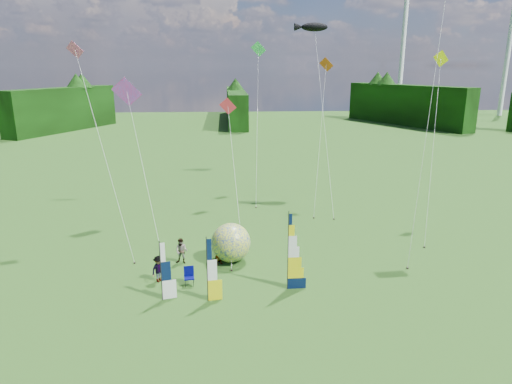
{
  "coord_description": "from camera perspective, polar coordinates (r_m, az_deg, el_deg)",
  "views": [
    {
      "loc": [
        -2.81,
        -22.2,
        12.8
      ],
      "look_at": [
        -1.0,
        4.0,
        5.5
      ],
      "focal_mm": 32.0,
      "sensor_mm": 36.0,
      "label": 1
    }
  ],
  "objects": [
    {
      "name": "camp_chair",
      "position": [
        28.14,
        -8.36,
        -10.41
      ],
      "size": [
        0.72,
        0.72,
        1.13
      ],
      "primitive_type": null,
      "rotation": [
        0.0,
        0.0,
        0.11
      ],
      "color": "#000240",
      "rests_on": "ground"
    },
    {
      "name": "small_kite_pink",
      "position": [
        33.38,
        -18.58,
        5.57
      ],
      "size": [
        8.01,
        9.64,
        14.97
      ],
      "primitive_type": null,
      "rotation": [
        0.0,
        0.0,
        -0.18
      ],
      "color": "#F05583",
      "rests_on": "ground"
    },
    {
      "name": "kite_parafoil",
      "position": [
        32.97,
        20.82,
        9.45
      ],
      "size": [
        8.96,
        11.41,
        19.75
      ],
      "primitive_type": null,
      "rotation": [
        0.0,
        0.0,
        -0.12
      ],
      "color": "red",
      "rests_on": "ground"
    },
    {
      "name": "side_banner_left",
      "position": [
        25.7,
        -6.12,
        -9.75
      ],
      "size": [
        1.04,
        0.25,
        3.73
      ],
      "primitive_type": null,
      "rotation": [
        0.0,
        0.0,
        0.14
      ],
      "color": "yellow",
      "rests_on": "ground"
    },
    {
      "name": "side_banner_far",
      "position": [
        26.29,
        -11.79,
        -9.75
      ],
      "size": [
        1.01,
        0.34,
        3.44
      ],
      "primitive_type": null,
      "rotation": [
        0.0,
        0.0,
        0.24
      ],
      "color": "white",
      "rests_on": "ground"
    },
    {
      "name": "small_kite_green",
      "position": [
        45.61,
        0.16,
        9.36
      ],
      "size": [
        3.71,
        12.22,
        15.79
      ],
      "primitive_type": null,
      "rotation": [
        0.0,
        0.0,
        -0.01
      ],
      "color": "green",
      "rests_on": "ground"
    },
    {
      "name": "turbine_right",
      "position": [
        133.1,
        17.8,
        15.78
      ],
      "size": [
        8.0,
        1.2,
        30.0
      ],
      "primitive_type": null,
      "color": "silver",
      "rests_on": "ground"
    },
    {
      "name": "feather_banner_main",
      "position": [
        26.74,
        4.02,
        -7.53
      ],
      "size": [
        1.27,
        0.12,
        4.69
      ],
      "primitive_type": null,
      "rotation": [
        0.0,
        0.0,
        0.02
      ],
      "color": "#071536",
      "rests_on": "ground"
    },
    {
      "name": "small_kite_yellow",
      "position": [
        38.14,
        21.35,
        6.11
      ],
      "size": [
        7.15,
        11.21,
        14.51
      ],
      "primitive_type": null,
      "rotation": [
        0.0,
        0.0,
        0.11
      ],
      "color": "#D7E400",
      "rests_on": "ground"
    },
    {
      "name": "spectator_d",
      "position": [
        30.98,
        -4.8,
        -7.4
      ],
      "size": [
        0.93,
        0.83,
        1.52
      ],
      "primitive_type": "imported",
      "rotation": [
        0.0,
        0.0,
        2.48
      ],
      "color": "#66594C",
      "rests_on": "ground"
    },
    {
      "name": "spectator_c",
      "position": [
        28.82,
        -12.06,
        -9.36
      ],
      "size": [
        0.99,
        1.09,
        1.67
      ],
      "primitive_type": "imported",
      "rotation": [
        0.0,
        0.0,
        0.88
      ],
      "color": "#66594C",
      "rests_on": "ground"
    },
    {
      "name": "ground",
      "position": [
        25.78,
        2.92,
        -14.26
      ],
      "size": [
        220.0,
        220.0,
        0.0
      ],
      "primitive_type": "plane",
      "color": "#2E4B1C",
      "rests_on": "ground"
    },
    {
      "name": "small_kite_red",
      "position": [
        39.25,
        -2.82,
        4.43
      ],
      "size": [
        5.75,
        12.2,
        10.51
      ],
      "primitive_type": null,
      "rotation": [
        0.0,
        0.0,
        0.2
      ],
      "color": "red",
      "rests_on": "ground"
    },
    {
      "name": "kite_rainbow_delta",
      "position": [
        36.04,
        -14.1,
        4.75
      ],
      "size": [
        10.0,
        13.57,
        12.69
      ],
      "primitive_type": null,
      "rotation": [
        0.0,
        0.0,
        0.25
      ],
      "color": "#EF0029",
      "rests_on": "ground"
    },
    {
      "name": "spectator_a",
      "position": [
        30.55,
        -4.62,
        -7.46
      ],
      "size": [
        0.77,
        0.75,
        1.78
      ],
      "primitive_type": "imported",
      "rotation": [
        0.0,
        0.0,
        0.7
      ],
      "color": "#66594C",
      "rests_on": "ground"
    },
    {
      "name": "spectator_b",
      "position": [
        31.02,
        -9.29,
        -7.29
      ],
      "size": [
        0.93,
        0.63,
        1.75
      ],
      "primitive_type": "imported",
      "rotation": [
        0.0,
        0.0,
        -0.27
      ],
      "color": "#66594C",
      "rests_on": "ground"
    },
    {
      "name": "turbine_left",
      "position": [
        137.99,
        28.92,
        14.6
      ],
      "size": [
        8.0,
        1.2,
        30.0
      ],
      "primitive_type": null,
      "color": "silver",
      "rests_on": "ground"
    },
    {
      "name": "treeline_ring",
      "position": [
        24.05,
        3.05,
        -5.96
      ],
      "size": [
        210.0,
        210.0,
        8.0
      ],
      "primitive_type": null,
      "color": "#12480D",
      "rests_on": "ground"
    },
    {
      "name": "bol_inflatable",
      "position": [
        30.84,
        -3.16,
        -6.34
      ],
      "size": [
        3.17,
        3.17,
        2.65
      ],
      "primitive_type": "sphere",
      "rotation": [
        0.0,
        0.0,
        -0.22
      ],
      "color": "navy",
      "rests_on": "ground"
    },
    {
      "name": "small_kite_orange",
      "position": [
        41.62,
        8.06,
        7.38
      ],
      "size": [
        7.33,
        9.66,
        14.01
      ],
      "primitive_type": null,
      "rotation": [
        0.0,
        0.0,
        -0.41
      ],
      "color": "#E25513",
      "rests_on": "ground"
    },
    {
      "name": "kite_whale",
      "position": [
        43.78,
        8.46,
        10.49
      ],
      "size": [
        4.52,
        15.31,
        18.15
      ],
      "primitive_type": null,
      "rotation": [
        0.0,
        0.0,
        0.09
      ],
      "color": "black",
      "rests_on": "ground"
    }
  ]
}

